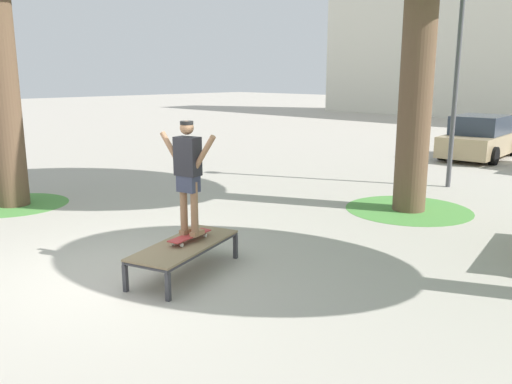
{
  "coord_description": "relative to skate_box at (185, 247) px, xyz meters",
  "views": [
    {
      "loc": [
        6.56,
        -3.8,
        2.88
      ],
      "look_at": [
        0.64,
        2.25,
        1.0
      ],
      "focal_mm": 37.06,
      "sensor_mm": 36.0,
      "label": 1
    }
  ],
  "objects": [
    {
      "name": "ground_plane",
      "position": [
        -0.64,
        -0.75,
        -0.41
      ],
      "size": [
        120.0,
        120.0,
        0.0
      ],
      "primitive_type": "plane",
      "color": "#B2AA9E"
    },
    {
      "name": "skater",
      "position": [
        -0.05,
        0.14,
        1.12
      ],
      "size": [
        0.99,
        0.34,
        1.69
      ],
      "color": "#8E6647",
      "rests_on": "skateboard"
    },
    {
      "name": "light_post",
      "position": [
        0.01,
        8.71,
        3.41
      ],
      "size": [
        0.36,
        0.36,
        5.83
      ],
      "color": "#4C4C51",
      "rests_on": "ground"
    },
    {
      "name": "car_tan",
      "position": [
        -1.41,
        14.25,
        0.28
      ],
      "size": [
        2.17,
        4.32,
        1.5
      ],
      "color": "tan",
      "rests_on": "ground"
    },
    {
      "name": "grass_patch_mid_back",
      "position": [
        0.48,
        5.77,
        -0.41
      ],
      "size": [
        2.71,
        2.71,
        0.01
      ],
      "primitive_type": "cylinder",
      "color": "#519342",
      "rests_on": "ground"
    },
    {
      "name": "skateboard",
      "position": [
        -0.05,
        0.14,
        0.12
      ],
      "size": [
        0.37,
        0.82,
        0.09
      ],
      "color": "#B23333",
      "rests_on": "skate_box"
    },
    {
      "name": "grass_patch_near_left",
      "position": [
        -6.14,
        -0.08,
        -0.41
      ],
      "size": [
        2.36,
        2.36,
        0.01
      ],
      "primitive_type": "cylinder",
      "color": "#519342",
      "rests_on": "ground"
    },
    {
      "name": "skate_box",
      "position": [
        0.0,
        0.0,
        0.0
      ],
      "size": [
        1.31,
        2.04,
        0.46
      ],
      "color": "#38383D",
      "rests_on": "ground"
    }
  ]
}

